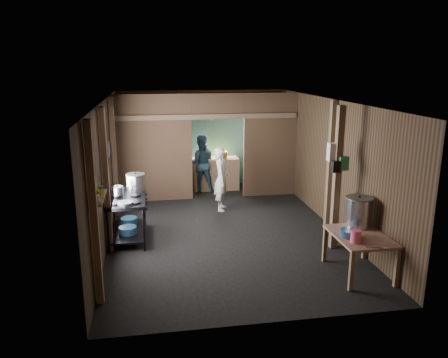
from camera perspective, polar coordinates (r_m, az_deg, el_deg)
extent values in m
cube|color=black|center=(9.20, -0.21, -6.33)|extent=(4.50, 7.00, 0.00)
cube|color=#2D2926|center=(8.62, -0.22, 10.03)|extent=(4.50, 7.00, 0.00)
cube|color=#4B3520|center=(12.22, -2.86, 5.22)|extent=(4.50, 0.00, 2.60)
cube|color=#4B3520|center=(5.54, 5.66, -6.50)|extent=(4.50, 0.00, 2.60)
cube|color=#4B3520|center=(8.75, -14.91, 0.98)|extent=(0.00, 7.00, 2.60)
cube|color=#4B3520|center=(9.43, 13.41, 2.04)|extent=(0.00, 7.00, 2.60)
cube|color=brown|center=(10.86, -9.03, 3.88)|extent=(1.85, 0.10, 2.60)
cube|color=brown|center=(11.26, 5.93, 4.36)|extent=(1.35, 0.10, 2.60)
cube|color=brown|center=(10.85, -0.79, 9.38)|extent=(1.30, 0.10, 0.60)
cube|color=#64B0A5|center=(12.17, -2.83, 4.95)|extent=(4.40, 0.06, 2.50)
cube|color=#896C53|center=(11.90, -1.07, 0.68)|extent=(1.20, 0.50, 0.85)
cylinder|color=white|center=(12.07, -1.65, 8.00)|extent=(0.20, 0.03, 0.20)
cube|color=#896C53|center=(6.26, -16.35, -4.52)|extent=(0.10, 0.12, 2.60)
cube|color=#896C53|center=(7.97, -14.91, -0.33)|extent=(0.10, 0.12, 2.60)
cube|color=#896C53|center=(9.91, -13.91, 2.61)|extent=(0.10, 0.12, 2.60)
cube|color=#896C53|center=(9.23, 13.48, 1.76)|extent=(0.10, 0.12, 2.60)
cube|color=#896C53|center=(8.12, 14.30, -0.02)|extent=(0.12, 0.12, 2.60)
cube|color=#896C53|center=(10.79, -2.07, 8.01)|extent=(4.40, 0.12, 0.12)
cylinder|color=slate|center=(9.07, -14.59, 3.73)|extent=(0.03, 0.34, 0.34)
cylinder|color=black|center=(9.48, -14.35, 3.58)|extent=(0.03, 0.30, 0.30)
cube|color=#896C53|center=(6.70, -15.68, -2.32)|extent=(0.14, 0.80, 0.03)
cylinder|color=white|center=(6.44, -15.94, -2.40)|extent=(0.07, 0.07, 0.10)
cylinder|color=#D0AA00|center=(6.68, -15.72, -1.78)|extent=(0.08, 0.08, 0.10)
cylinder|color=#328C56|center=(6.89, -15.54, -1.27)|extent=(0.06, 0.06, 0.10)
cube|color=white|center=(8.07, 13.96, 3.41)|extent=(0.22, 0.15, 0.32)
cube|color=#328C56|center=(8.03, 15.06, 1.96)|extent=(0.16, 0.12, 0.24)
cube|color=black|center=(7.96, 14.18, 1.55)|extent=(0.14, 0.10, 0.20)
cylinder|color=silver|center=(8.95, -13.41, -1.29)|extent=(0.16, 0.16, 0.10)
cylinder|color=navy|center=(8.64, -12.24, -6.44)|extent=(0.34, 0.34, 0.14)
cylinder|color=navy|center=(9.14, -12.10, -5.28)|extent=(0.33, 0.33, 0.13)
cylinder|color=navy|center=(7.27, 15.88, -6.70)|extent=(0.36, 0.36, 0.11)
cylinder|color=#F75F8A|center=(7.06, 16.56, -7.06)|extent=(0.17, 0.17, 0.19)
cube|color=silver|center=(6.97, 18.91, -8.34)|extent=(0.29, 0.13, 0.01)
cylinder|color=#D0AA00|center=(11.81, -0.37, 3.14)|extent=(0.33, 0.33, 0.18)
imported|color=silver|center=(10.13, -0.30, -0.01)|extent=(0.47, 0.60, 1.46)
imported|color=#2D4E66|center=(11.66, -2.96, 2.04)|extent=(0.78, 0.64, 1.51)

